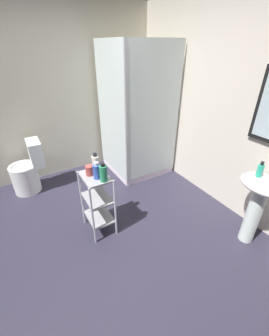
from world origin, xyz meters
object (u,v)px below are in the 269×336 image
Objects in this scene: body_wash_bottle_green at (103,173)px; shampoo_bottle_blue at (97,171)px; pedestal_sink at (259,198)px; hand_soap_bottle at (260,170)px; toilet at (28,172)px; storage_cart at (97,199)px; lotion_bottle_white at (96,163)px; rinse_cup at (90,170)px; shower_stall at (135,146)px.

body_wash_bottle_green is 0.09m from shampoo_bottle_blue.
hand_soap_bottle reaches higher than pedestal_sink.
body_wash_bottle_green is (-0.86, -1.32, 0.25)m from pedestal_sink.
pedestal_sink is 2.99m from toilet.
toilet is 1.40m from storage_cart.
hand_soap_bottle reaches higher than shampoo_bottle_blue.
toilet is 1.43m from lotion_bottle_white.
storage_cart is (-0.99, -1.36, -0.14)m from pedestal_sink.
lotion_bottle_white is 1.10× the size of body_wash_bottle_green.
hand_soap_bottle is (-0.07, -0.02, 0.30)m from pedestal_sink.
toilet is 1.62m from body_wash_bottle_green.
lotion_bottle_white reaches higher than storage_cart.
body_wash_bottle_green is 1.89× the size of rinse_cup.
pedestal_sink is 1.09× the size of storage_cart.
body_wash_bottle_green reaches higher than rinse_cup.
hand_soap_bottle is 1.52m from body_wash_bottle_green.
pedestal_sink reaches higher than storage_cart.
shampoo_bottle_blue is at bearing 23.98° from toilet.
lotion_bottle_white is at bearing 178.03° from body_wash_bottle_green.
shower_stall is at bearing 131.04° from lotion_bottle_white.
hand_soap_bottle is at bearing 51.66° from lotion_bottle_white.
shampoo_bottle_blue is at bearing -45.84° from shower_stall.
pedestal_sink is 1.07× the size of toilet.
body_wash_bottle_green is (1.40, 0.63, 0.51)m from toilet.
hand_soap_bottle is 0.81× the size of body_wash_bottle_green.
hand_soap_bottle is at bearing 56.80° from shampoo_bottle_blue.
shower_stall is 9.15× the size of lotion_bottle_white.
toilet reaches higher than storage_cart.
shower_stall reaches higher than rinse_cup.
rinse_cup is (-1.04, -1.40, 0.21)m from pedestal_sink.
shampoo_bottle_blue is at bearing -124.78° from pedestal_sink.
shampoo_bottle_blue is at bearing -123.20° from hand_soap_bottle.
toilet is at bearing -155.40° from storage_cart.
lotion_bottle_white is at bearing -128.34° from hand_soap_bottle.
shampoo_bottle_blue is (-0.87, -1.33, -0.06)m from hand_soap_bottle.
storage_cart is (0.96, -1.05, -0.03)m from shower_stall.
shampoo_bottle_blue reaches higher than storage_cart.
storage_cart is at bearing -30.19° from lotion_bottle_white.
lotion_bottle_white reaches higher than rinse_cup.
pedestal_sink is at bearing 17.75° from hand_soap_bottle.
rinse_cup is at bearing -49.96° from shower_stall.
body_wash_bottle_green reaches higher than pedestal_sink.
shampoo_bottle_blue is at bearing -154.28° from body_wash_bottle_green.
shower_stall is at bearing 137.40° from body_wash_bottle_green.
pedestal_sink is at bearing 55.22° from shampoo_bottle_blue.
pedestal_sink is 1.76m from rinse_cup.
storage_cart is at bearing -161.06° from body_wash_bottle_green.
lotion_bottle_white is at bearing 116.70° from rinse_cup.
lotion_bottle_white is 0.11m from rinse_cup.
shower_stall is 1.98m from pedestal_sink.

